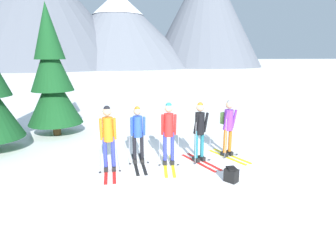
# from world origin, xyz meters

# --- Properties ---
(ground_plane) EXTENTS (400.00, 400.00, 0.00)m
(ground_plane) POSITION_xyz_m (0.00, 0.00, 0.00)
(ground_plane) COLOR white
(skier_in_orange) EXTENTS (0.61, 1.56, 1.86)m
(skier_in_orange) POSITION_xyz_m (-1.70, -0.19, 1.07)
(skier_in_orange) COLOR red
(skier_in_orange) RESTS_ON ground
(skier_in_blue) EXTENTS (0.61, 1.78, 1.73)m
(skier_in_blue) POSITION_xyz_m (-0.87, 0.28, 0.95)
(skier_in_blue) COLOR black
(skier_in_blue) RESTS_ON ground
(skier_in_red) EXTENTS (0.61, 1.76, 1.86)m
(skier_in_red) POSITION_xyz_m (0.01, 0.02, 1.07)
(skier_in_red) COLOR yellow
(skier_in_red) RESTS_ON ground
(skier_in_black) EXTENTS (0.89, 1.65, 1.84)m
(skier_in_black) POSITION_xyz_m (0.96, 0.08, 1.03)
(skier_in_black) COLOR red
(skier_in_black) RESTS_ON ground
(skier_in_purple) EXTENTS (0.94, 1.63, 1.83)m
(skier_in_purple) POSITION_xyz_m (1.98, 0.42, 1.04)
(skier_in_purple) COLOR yellow
(skier_in_purple) RESTS_ON ground
(pine_tree_mid) EXTENTS (2.10, 2.10, 5.08)m
(pine_tree_mid) POSITION_xyz_m (-3.91, 3.95, 2.33)
(pine_tree_mid) COLOR #51381E
(pine_tree_mid) RESTS_ON ground
(backpack_on_snow_front) EXTENTS (0.38, 0.40, 0.38)m
(backpack_on_snow_front) POSITION_xyz_m (1.39, -1.43, 0.19)
(backpack_on_snow_front) COLOR black
(backpack_on_snow_front) RESTS_ON ground
(mountain_ridge_distant) EXTENTS (80.04, 46.05, 28.19)m
(mountain_ridge_distant) POSITION_xyz_m (-4.93, 70.44, 12.89)
(mountain_ridge_distant) COLOR slate
(mountain_ridge_distant) RESTS_ON ground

